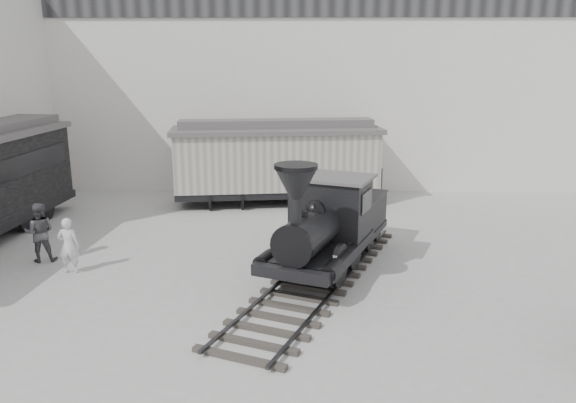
{
  "coord_description": "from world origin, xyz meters",
  "views": [
    {
      "loc": [
        0.51,
        -12.61,
        6.21
      ],
      "look_at": [
        0.22,
        3.9,
        2.0
      ],
      "focal_mm": 35.0,
      "sensor_mm": 36.0,
      "label": 1
    }
  ],
  "objects_px": {
    "boxcar": "(277,160)",
    "visitor_b": "(40,232)",
    "locomotive": "(326,229)",
    "visitor_a": "(69,246)"
  },
  "relations": [
    {
      "from": "boxcar",
      "to": "visitor_b",
      "type": "distance_m",
      "value": 10.42
    },
    {
      "from": "locomotive",
      "to": "visitor_a",
      "type": "height_order",
      "value": "locomotive"
    },
    {
      "from": "locomotive",
      "to": "visitor_a",
      "type": "distance_m",
      "value": 7.64
    },
    {
      "from": "boxcar",
      "to": "visitor_a",
      "type": "xyz_separation_m",
      "value": [
        -5.84,
        -8.51,
        -1.08
      ]
    },
    {
      "from": "boxcar",
      "to": "visitor_a",
      "type": "distance_m",
      "value": 10.38
    },
    {
      "from": "visitor_b",
      "to": "visitor_a",
      "type": "bearing_deg",
      "value": 130.07
    },
    {
      "from": "boxcar",
      "to": "locomotive",
      "type": "bearing_deg",
      "value": -84.82
    },
    {
      "from": "boxcar",
      "to": "visitor_b",
      "type": "height_order",
      "value": "boxcar"
    },
    {
      "from": "locomotive",
      "to": "visitor_b",
      "type": "distance_m",
      "value": 8.96
    },
    {
      "from": "locomotive",
      "to": "visitor_a",
      "type": "bearing_deg",
      "value": -156.17
    }
  ]
}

